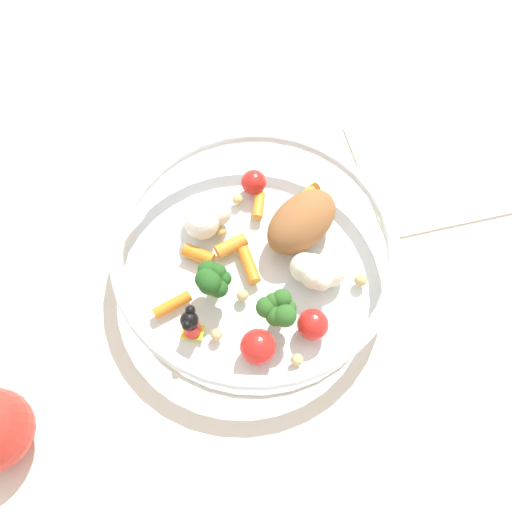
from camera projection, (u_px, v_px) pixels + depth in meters
The scene contains 3 objects.
ground_plane at pixel (255, 268), 0.54m from camera, with size 2.40×2.40×0.00m, color silver.
food_container at pixel (259, 253), 0.51m from camera, with size 0.25×0.25×0.05m.
folded_napkin at pixel (430, 167), 0.59m from camera, with size 0.14×0.14×0.01m, color silver.
Camera 1 is at (0.19, -0.14, 0.49)m, focal length 40.18 mm.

